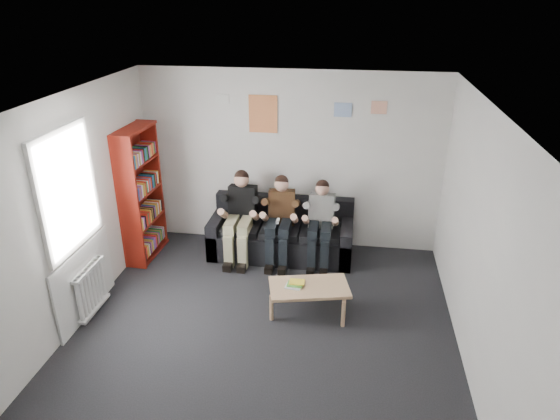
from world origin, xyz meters
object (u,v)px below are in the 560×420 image
(person_middle, at_px, (280,220))
(person_right, at_px, (320,224))
(bookshelf, at_px, (142,194))
(coffee_table, at_px, (309,289))
(person_left, at_px, (240,217))
(sofa, at_px, (282,235))

(person_middle, bearing_deg, person_right, -4.94)
(bookshelf, bearing_deg, coffee_table, -21.36)
(person_middle, xyz_separation_m, person_right, (0.59, 0.00, -0.01))
(person_middle, relative_size, person_right, 1.03)
(bookshelf, distance_m, person_left, 1.47)
(sofa, height_order, bookshelf, bookshelf)
(coffee_table, distance_m, person_right, 1.32)
(person_right, bearing_deg, bookshelf, -174.06)
(bookshelf, xyz_separation_m, person_left, (1.42, 0.15, -0.34))
(coffee_table, xyz_separation_m, person_middle, (-0.56, 1.29, 0.29))
(sofa, bearing_deg, person_left, -161.55)
(bookshelf, bearing_deg, sofa, 12.23)
(person_right, bearing_deg, sofa, 164.59)
(sofa, xyz_separation_m, coffee_table, (0.56, -1.48, 0.04))
(sofa, bearing_deg, coffee_table, -69.27)
(bookshelf, relative_size, person_left, 1.50)
(person_left, xyz_separation_m, person_right, (1.18, 0.00, -0.03))
(bookshelf, xyz_separation_m, person_middle, (2.01, 0.15, -0.35))
(bookshelf, height_order, person_left, bookshelf)
(person_left, relative_size, person_right, 1.07)
(bookshelf, xyz_separation_m, person_right, (2.60, 0.15, -0.37))
(coffee_table, xyz_separation_m, person_right, (0.03, 1.29, 0.28))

